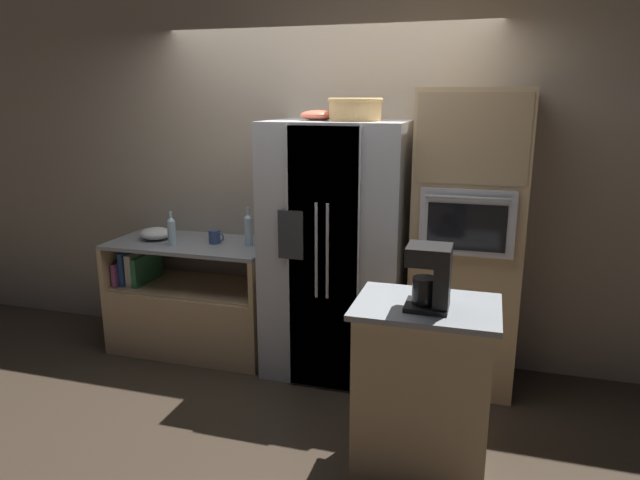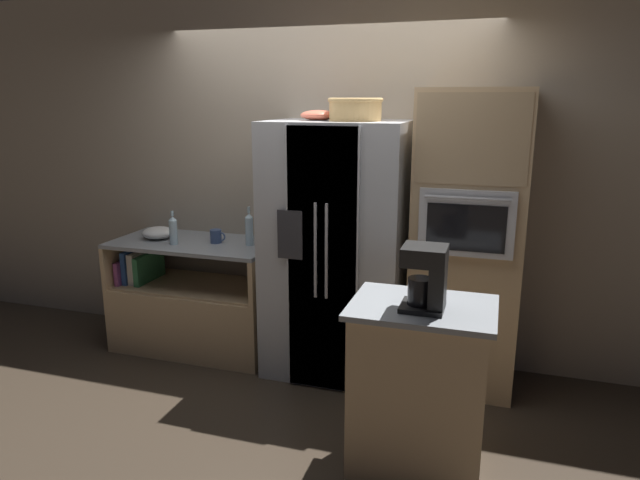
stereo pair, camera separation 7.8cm
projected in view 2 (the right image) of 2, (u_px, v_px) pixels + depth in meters
The scene contains 13 objects.
ground_plane at pixel (309, 366), 4.34m from camera, with size 20.00×20.00×0.00m, color #382D23.
wall_back at pixel (327, 176), 4.41m from camera, with size 12.00×0.06×2.80m.
counter_left at pixel (196, 309), 4.63m from camera, with size 1.29×0.66×0.89m.
refrigerator at pixel (337, 251), 4.10m from camera, with size 0.98×0.75×1.84m.
wall_oven at pixel (467, 243), 3.87m from camera, with size 0.72×0.64×2.05m.
island_counter at pixel (419, 388), 3.04m from camera, with size 0.74×0.56×0.95m.
wicker_basket at pixel (355, 109), 3.81m from camera, with size 0.37×0.37×0.15m.
fruit_bowl at pixel (318, 115), 3.92m from camera, with size 0.25×0.25×0.07m.
bottle_tall at pixel (173, 230), 4.37m from camera, with size 0.06×0.06×0.26m.
bottle_short at pixel (249, 229), 4.34m from camera, with size 0.06×0.06×0.30m.
mug at pixel (216, 236), 4.43m from camera, with size 0.13×0.09×0.10m.
mixing_bowl at pixel (158, 233), 4.57m from camera, with size 0.25×0.25×0.09m.
coffee_maker at pixel (429, 276), 2.82m from camera, with size 0.22×0.20×0.33m.
Camera 2 is at (1.29, -3.77, 1.99)m, focal length 32.00 mm.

